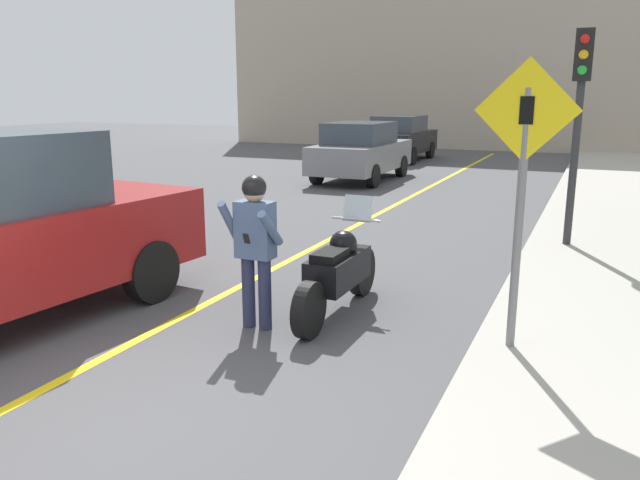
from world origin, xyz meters
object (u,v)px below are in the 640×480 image
at_px(motorcycle, 339,272).
at_px(traffic_light, 580,96).
at_px(crossing_sign, 522,179).
at_px(parked_car_grey, 361,151).
at_px(person_biker, 255,237).
at_px(parked_car_black, 400,138).

distance_m(motorcycle, traffic_light, 5.09).
relative_size(crossing_sign, parked_car_grey, 0.63).
bearing_deg(traffic_light, parked_car_grey, 132.16).
height_order(person_biker, parked_car_grey, parked_car_grey).
xyz_separation_m(person_biker, parked_car_black, (-3.76, 17.42, -0.15)).
distance_m(person_biker, parked_car_black, 17.82).
relative_size(crossing_sign, traffic_light, 0.81).
bearing_deg(crossing_sign, motorcycle, 166.24).
relative_size(person_biker, traffic_light, 0.50).
relative_size(person_biker, crossing_sign, 0.63).
height_order(traffic_light, parked_car_black, traffic_light).
xyz_separation_m(person_biker, traffic_light, (2.85, 4.92, 1.42)).
xyz_separation_m(parked_car_grey, parked_car_black, (-0.62, 5.89, 0.00)).
height_order(motorcycle, person_biker, person_biker).
xyz_separation_m(motorcycle, crossing_sign, (1.97, -0.48, 1.23)).
bearing_deg(traffic_light, parked_car_black, 117.86).
bearing_deg(parked_car_black, parked_car_grey, -83.99).
height_order(crossing_sign, parked_car_black, crossing_sign).
height_order(crossing_sign, traffic_light, traffic_light).
bearing_deg(crossing_sign, parked_car_black, 110.35).
bearing_deg(parked_car_black, traffic_light, -62.14).
distance_m(person_biker, parked_car_grey, 11.96).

